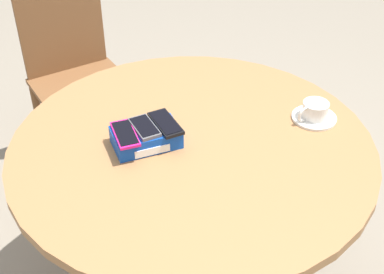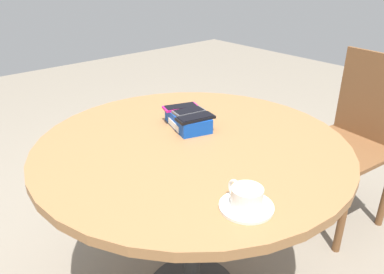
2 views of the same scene
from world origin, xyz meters
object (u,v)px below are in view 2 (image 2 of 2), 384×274
at_px(coffee_cup, 246,196).
at_px(chair_near_window, 352,140).
at_px(phone_black, 195,118).
at_px(phone_gray, 189,112).
at_px(phone_magenta, 181,107).
at_px(phone_box, 188,120).
at_px(round_table, 192,165).
at_px(saucer, 246,207).

height_order(coffee_cup, chair_near_window, chair_near_window).
bearing_deg(phone_black, phone_gray, 161.33).
height_order(phone_gray, chair_near_window, chair_near_window).
bearing_deg(phone_magenta, phone_box, -14.03).
xyz_separation_m(phone_gray, phone_black, (0.06, -0.02, -0.00)).
height_order(round_table, phone_black, phone_black).
height_order(phone_box, phone_black, phone_black).
xyz_separation_m(saucer, chair_near_window, (-0.26, 1.12, -0.26)).
distance_m(phone_gray, coffee_cup, 0.54).
xyz_separation_m(phone_magenta, phone_gray, (0.06, -0.01, 0.00)).
bearing_deg(round_table, coffee_cup, -21.05).
xyz_separation_m(phone_magenta, coffee_cup, (0.55, -0.24, -0.02)).
distance_m(round_table, phone_gray, 0.20).
xyz_separation_m(phone_box, coffee_cup, (0.49, -0.22, 0.01)).
relative_size(phone_box, coffee_cup, 1.95).
bearing_deg(phone_box, chair_near_window, 75.45).
height_order(phone_magenta, saucer, phone_magenta).
bearing_deg(saucer, round_table, 159.06).
height_order(phone_box, phone_gray, phone_gray).
height_order(phone_black, coffee_cup, phone_black).
relative_size(phone_black, saucer, 1.05).
bearing_deg(phone_gray, phone_box, -85.78).
bearing_deg(phone_box, saucer, -24.27).
bearing_deg(coffee_cup, phone_magenta, 156.70).
xyz_separation_m(round_table, phone_magenta, (-0.17, 0.09, 0.15)).
bearing_deg(phone_box, phone_gray, 94.22).
relative_size(phone_box, phone_black, 1.47).
distance_m(saucer, chair_near_window, 1.17).
xyz_separation_m(phone_magenta, saucer, (0.55, -0.24, -0.05)).
relative_size(phone_gray, phone_black, 0.85).
bearing_deg(chair_near_window, coffee_cup, -77.18).
xyz_separation_m(phone_gray, coffee_cup, (0.49, -0.23, -0.03)).
bearing_deg(phone_black, coffee_cup, -25.69).
bearing_deg(chair_near_window, phone_black, -100.69).
distance_m(phone_box, phone_black, 0.07).
distance_m(round_table, coffee_cup, 0.42).
relative_size(round_table, phone_box, 5.00).
height_order(phone_black, saucer, phone_black).
xyz_separation_m(round_table, phone_black, (-0.05, 0.06, 0.15)).
xyz_separation_m(phone_black, coffee_cup, (0.43, -0.20, -0.02)).
relative_size(phone_gray, saucer, 0.90).
bearing_deg(phone_black, phone_box, 165.63).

